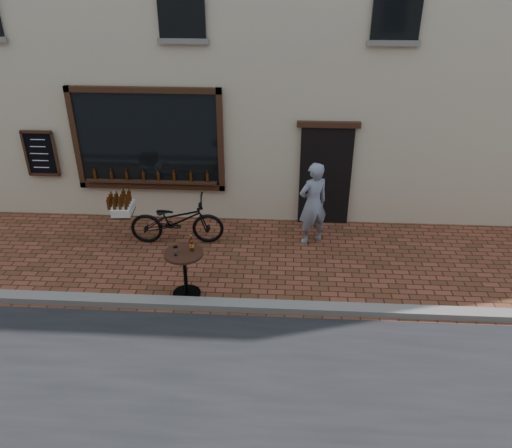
{
  "coord_description": "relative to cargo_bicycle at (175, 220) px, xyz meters",
  "views": [
    {
      "loc": [
        1.02,
        -6.57,
        5.26
      ],
      "look_at": [
        0.54,
        1.2,
        1.1
      ],
      "focal_mm": 35.0,
      "sensor_mm": 36.0,
      "label": 1
    }
  ],
  "objects": [
    {
      "name": "cargo_bicycle",
      "position": [
        0.0,
        0.0,
        0.0
      ],
      "size": [
        2.3,
        0.8,
        1.08
      ],
      "rotation": [
        0.0,
        0.0,
        1.64
      ],
      "color": "black",
      "rests_on": "ground"
    },
    {
      "name": "bistro_table",
      "position": [
        0.56,
        -1.82,
        0.1
      ],
      "size": [
        0.67,
        0.67,
        1.16
      ],
      "color": "black",
      "rests_on": "ground"
    },
    {
      "name": "kerb",
      "position": [
        1.2,
        -2.16,
        -0.46
      ],
      "size": [
        90.0,
        0.25,
        0.12
      ],
      "primitive_type": "cube",
      "color": "slate",
      "rests_on": "ground"
    },
    {
      "name": "pedestrian",
      "position": [
        2.81,
        0.19,
        0.36
      ],
      "size": [
        0.76,
        0.67,
        1.76
      ],
      "primitive_type": "imported",
      "rotation": [
        0.0,
        0.0,
        3.63
      ],
      "color": "gray",
      "rests_on": "ground"
    },
    {
      "name": "ground",
      "position": [
        1.2,
        -2.36,
        -0.52
      ],
      "size": [
        90.0,
        90.0,
        0.0
      ],
      "primitive_type": "plane",
      "color": "#502C1A",
      "rests_on": "ground"
    }
  ]
}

